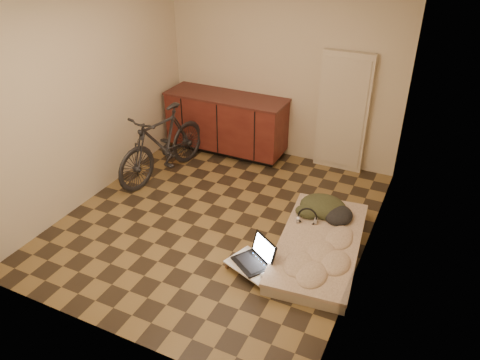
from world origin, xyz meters
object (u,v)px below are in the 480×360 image
at_px(lap_desk, 255,266).
at_px(laptop, 255,258).
at_px(futon, 319,245).
at_px(bicycle, 162,140).

height_order(lap_desk, laptop, laptop).
xyz_separation_m(futon, lap_desk, (-0.50, -0.64, 0.01)).
height_order(futon, lap_desk, futon).
xyz_separation_m(bicycle, laptop, (1.98, -1.29, -0.40)).
distance_m(bicycle, futon, 2.64).
xyz_separation_m(bicycle, lap_desk, (2.00, -1.34, -0.46)).
distance_m(lap_desk, laptop, 0.08).
relative_size(futon, lap_desk, 2.79).
distance_m(futon, lap_desk, 0.81).
height_order(bicycle, futon, bicycle).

